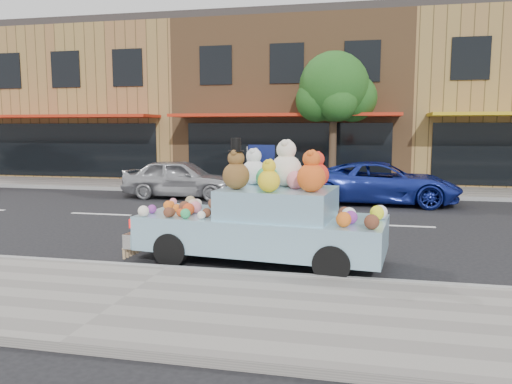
% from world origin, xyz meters
% --- Properties ---
extents(ground, '(120.00, 120.00, 0.00)m').
position_xyz_m(ground, '(0.00, 0.00, 0.00)').
color(ground, black).
rests_on(ground, ground).
extents(near_sidewalk, '(60.00, 3.00, 0.12)m').
position_xyz_m(near_sidewalk, '(0.00, -6.50, 0.06)').
color(near_sidewalk, gray).
rests_on(near_sidewalk, ground).
extents(far_sidewalk, '(60.00, 3.00, 0.12)m').
position_xyz_m(far_sidewalk, '(0.00, 6.50, 0.06)').
color(far_sidewalk, gray).
rests_on(far_sidewalk, ground).
extents(near_kerb, '(60.00, 0.12, 0.13)m').
position_xyz_m(near_kerb, '(0.00, -5.00, 0.07)').
color(near_kerb, gray).
rests_on(near_kerb, ground).
extents(far_kerb, '(60.00, 0.12, 0.13)m').
position_xyz_m(far_kerb, '(0.00, 5.00, 0.07)').
color(far_kerb, gray).
rests_on(far_kerb, ground).
extents(storefront_left, '(10.00, 9.80, 7.30)m').
position_xyz_m(storefront_left, '(-10.00, 11.97, 3.64)').
color(storefront_left, olive).
rests_on(storefront_left, ground).
extents(storefront_mid, '(10.00, 9.80, 7.30)m').
position_xyz_m(storefront_mid, '(0.00, 11.97, 3.64)').
color(storefront_mid, brown).
rests_on(storefront_mid, ground).
extents(street_tree, '(3.00, 2.70, 5.22)m').
position_xyz_m(street_tree, '(2.03, 6.55, 3.69)').
color(street_tree, '#38281C').
rests_on(street_tree, ground).
extents(car_silver, '(3.97, 1.67, 1.34)m').
position_xyz_m(car_silver, '(-2.99, 3.62, 0.67)').
color(car_silver, '#AEAEB3').
rests_on(car_silver, ground).
extents(car_blue, '(4.87, 2.38, 1.33)m').
position_xyz_m(car_blue, '(3.75, 3.71, 0.67)').
color(car_blue, '#1C2D9C').
rests_on(car_blue, ground).
extents(art_car, '(4.65, 2.22, 2.23)m').
position_xyz_m(art_car, '(1.44, -3.97, 0.80)').
color(art_car, black).
rests_on(art_car, ground).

